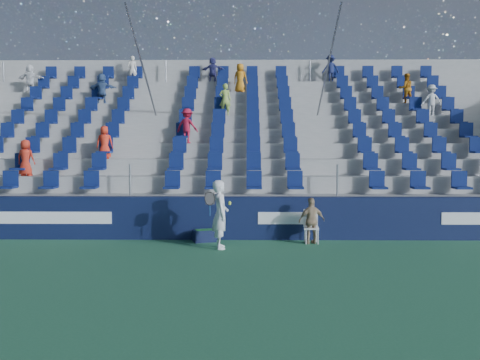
% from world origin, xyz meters
% --- Properties ---
extents(ground, '(70.00, 70.00, 0.00)m').
position_xyz_m(ground, '(0.00, 0.00, 0.00)').
color(ground, '#30714B').
rests_on(ground, ground).
extents(sponsor_wall, '(24.00, 0.32, 1.20)m').
position_xyz_m(sponsor_wall, '(0.00, 3.15, 0.60)').
color(sponsor_wall, '#10183B').
rests_on(sponsor_wall, ground).
extents(grandstand, '(24.00, 8.17, 6.63)m').
position_xyz_m(grandstand, '(-0.01, 8.24, 2.14)').
color(grandstand, '#A8A9A3').
rests_on(grandstand, ground).
extents(tennis_player, '(0.69, 0.69, 1.77)m').
position_xyz_m(tennis_player, '(-0.29, 1.80, 0.88)').
color(tennis_player, white).
rests_on(tennis_player, ground).
extents(line_judge_chair, '(0.43, 0.44, 0.90)m').
position_xyz_m(line_judge_chair, '(2.14, 2.64, 0.51)').
color(line_judge_chair, white).
rests_on(line_judge_chair, ground).
extents(line_judge, '(0.78, 0.47, 1.25)m').
position_xyz_m(line_judge, '(2.14, 2.50, 0.62)').
color(line_judge, tan).
rests_on(line_judge, ground).
extents(ball_bin, '(0.69, 0.56, 0.34)m').
position_xyz_m(ball_bin, '(-0.78, 2.75, 0.18)').
color(ball_bin, '#0E1533').
rests_on(ball_bin, ground).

